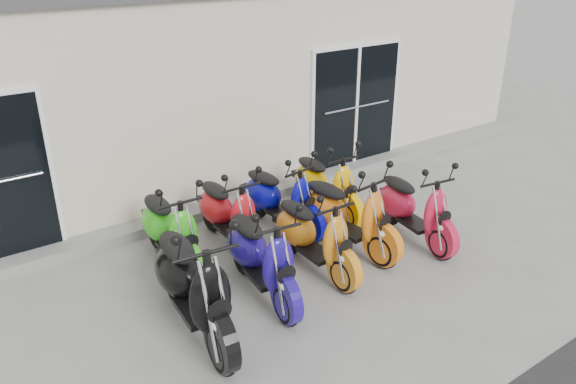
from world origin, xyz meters
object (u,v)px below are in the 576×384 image
scooter_front_black (192,272)px  scooter_front_blue (261,246)px  scooter_back_red (228,204)px  scooter_back_blue (281,189)px  scooter_back_yellow (326,176)px  scooter_front_red (415,199)px  scooter_front_orange_b (347,204)px  scooter_front_orange_a (314,226)px  scooter_back_green (170,221)px

scooter_front_black → scooter_front_blue: 0.99m
scooter_back_red → scooter_back_blue: size_ratio=1.00×
scooter_back_red → scooter_back_yellow: bearing=1.2°
scooter_back_red → scooter_front_red: bearing=-30.1°
scooter_front_black → scooter_front_red: 3.49m
scooter_front_orange_b → scooter_back_yellow: scooter_front_orange_b is taller
scooter_back_blue → scooter_front_orange_b: bearing=-77.0°
scooter_front_orange_a → scooter_back_blue: (0.30, 1.19, -0.01)m
scooter_front_blue → scooter_front_orange_a: size_ratio=1.05×
scooter_front_red → scooter_front_orange_a: bearing=-177.6°
scooter_front_blue → scooter_front_orange_a: scooter_front_blue is taller
scooter_back_green → scooter_back_yellow: scooter_back_green is taller
scooter_back_blue → scooter_back_yellow: bearing=-8.7°
scooter_front_orange_a → scooter_back_red: (-0.57, 1.19, -0.00)m
scooter_front_blue → scooter_back_green: bearing=122.7°
scooter_front_black → scooter_back_green: (0.38, 1.42, -0.10)m
scooter_front_blue → scooter_front_red: scooter_front_blue is taller
scooter_front_orange_a → scooter_front_red: size_ratio=1.01×
scooter_back_blue → scooter_back_green: bearing=172.5°
scooter_front_black → scooter_back_yellow: scooter_front_black is taller
scooter_front_black → scooter_front_red: scooter_front_black is taller
scooter_front_orange_b → scooter_back_blue: scooter_front_orange_b is taller
scooter_back_red → scooter_front_blue: bearing=-101.3°
scooter_front_black → scooter_back_green: size_ratio=1.15×
scooter_back_red → scooter_back_yellow: scooter_back_yellow is taller
scooter_front_orange_b → scooter_back_red: size_ratio=1.07×
scooter_front_blue → scooter_back_yellow: bearing=39.9°
scooter_front_red → scooter_back_yellow: bearing=118.9°
scooter_front_blue → scooter_back_blue: (1.16, 1.28, -0.04)m
scooter_front_orange_a → scooter_back_yellow: scooter_front_orange_a is taller
scooter_front_red → scooter_back_red: 2.61m
scooter_front_black → scooter_back_yellow: size_ratio=1.18×
scooter_front_orange_a → scooter_back_green: size_ratio=0.98×
scooter_front_blue → scooter_back_green: size_ratio=1.02×
scooter_back_yellow → scooter_front_red: bearing=-66.8°
scooter_back_green → scooter_back_blue: 1.75m
scooter_front_orange_b → scooter_front_red: (0.95, -0.35, -0.05)m
scooter_front_blue → scooter_front_orange_b: (1.56, 0.27, 0.01)m
scooter_front_orange_b → scooter_front_black: bearing=-176.6°
scooter_front_red → scooter_back_red: size_ratio=1.00×
scooter_front_orange_b → scooter_back_blue: bearing=105.1°
scooter_front_blue → scooter_front_orange_a: bearing=13.1°
scooter_front_orange_b → scooter_back_yellow: size_ratio=1.07×
scooter_back_green → scooter_back_blue: size_ratio=1.03×
scooter_back_blue → scooter_front_blue: bearing=-140.6°
scooter_back_red → scooter_back_blue: (0.87, 0.00, -0.00)m
scooter_front_red → scooter_front_black: bearing=-170.3°
scooter_front_blue → scooter_back_green: scooter_front_blue is taller
scooter_front_black → scooter_front_blue: scooter_front_black is taller
scooter_front_black → scooter_front_orange_b: bearing=15.4°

